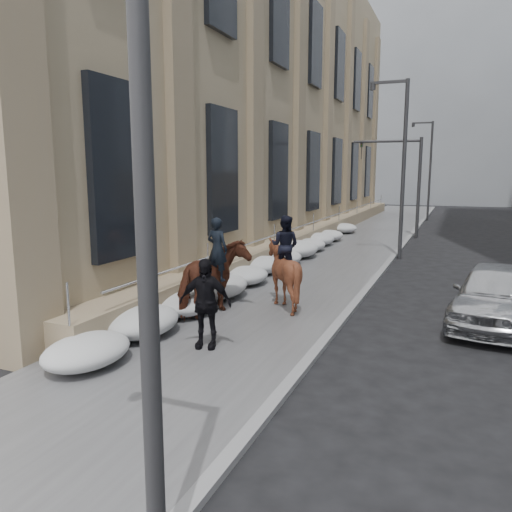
{
  "coord_description": "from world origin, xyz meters",
  "views": [
    {
      "loc": [
        5.37,
        -9.55,
        3.97
      ],
      "look_at": [
        0.27,
        2.89,
        1.7
      ],
      "focal_mm": 35.0,
      "sensor_mm": 36.0,
      "label": 1
    }
  ],
  "objects_px": {
    "mounted_horse_left": "(214,277)",
    "car_silver": "(495,295)",
    "mounted_horse_right": "(283,270)",
    "pedestrian": "(205,303)"
  },
  "relations": [
    {
      "from": "mounted_horse_right",
      "to": "pedestrian",
      "type": "distance_m",
      "value": 3.9
    },
    {
      "from": "mounted_horse_left",
      "to": "pedestrian",
      "type": "bearing_deg",
      "value": 121.59
    },
    {
      "from": "pedestrian",
      "to": "mounted_horse_right",
      "type": "bearing_deg",
      "value": 70.64
    },
    {
      "from": "mounted_horse_right",
      "to": "pedestrian",
      "type": "xyz_separation_m",
      "value": [
        -0.47,
        -3.87,
        -0.09
      ]
    },
    {
      "from": "mounted_horse_left",
      "to": "car_silver",
      "type": "relative_size",
      "value": 0.56
    },
    {
      "from": "mounted_horse_left",
      "to": "mounted_horse_right",
      "type": "bearing_deg",
      "value": -125.38
    },
    {
      "from": "mounted_horse_left",
      "to": "car_silver",
      "type": "height_order",
      "value": "mounted_horse_left"
    },
    {
      "from": "mounted_horse_right",
      "to": "pedestrian",
      "type": "height_order",
      "value": "mounted_horse_right"
    },
    {
      "from": "pedestrian",
      "to": "car_silver",
      "type": "height_order",
      "value": "pedestrian"
    },
    {
      "from": "mounted_horse_left",
      "to": "pedestrian",
      "type": "distance_m",
      "value": 2.57
    }
  ]
}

